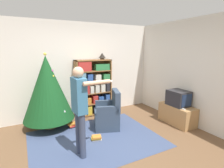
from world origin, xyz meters
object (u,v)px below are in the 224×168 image
bookshelf (93,88)px  table_lamp (102,56)px  armchair (108,115)px  christmas_tree (48,88)px  television (178,98)px  standing_person (80,105)px

bookshelf → table_lamp: size_ratio=7.92×
bookshelf → armchair: 1.11m
bookshelf → christmas_tree: bearing=-166.1°
christmas_tree → armchair: 1.57m
bookshelf → christmas_tree: size_ratio=0.88×
television → table_lamp: table_lamp is taller
christmas_tree → table_lamp: (1.56, 0.32, 0.71)m
bookshelf → christmas_tree: 1.30m
armchair → standing_person: standing_person is taller
armchair → table_lamp: size_ratio=4.60×
christmas_tree → table_lamp: bearing=11.6°
television → standing_person: bearing=-175.8°
christmas_tree → table_lamp: size_ratio=8.99×
television → standing_person: standing_person is taller
television → armchair: (-1.67, 0.58, -0.35)m
television → standing_person: (-2.59, -0.19, 0.27)m
television → standing_person: 2.61m
bookshelf → table_lamp: bearing=1.9°
standing_person → television: bearing=89.9°
bookshelf → television: bookshelf is taller
television → armchair: bearing=160.7°
bookshelf → armchair: size_ratio=1.72×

